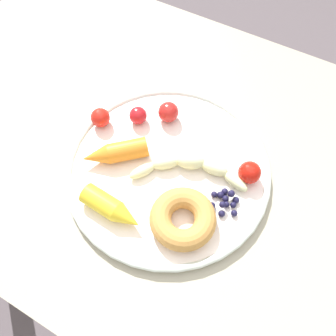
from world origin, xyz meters
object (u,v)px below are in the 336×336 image
object	(u,v)px
blueberry_pile	(224,202)
tomato_extra	(138,116)
carrot_orange	(115,153)
tomato_mid	(100,118)
tomato_near	(168,112)
dining_table	(186,176)
carrot_yellow	(112,209)
plate	(168,169)
banana	(190,167)
tomato_far	(250,171)
donut	(183,219)

from	to	relation	value
blueberry_pile	tomato_extra	world-z (taller)	tomato_extra
carrot_orange	tomato_mid	bearing A→B (deg)	142.11
carrot_orange	tomato_near	xyz separation A→B (m)	(0.04, 0.12, 0.00)
tomato_near	tomato_extra	distance (m)	0.06
dining_table	tomato_near	world-z (taller)	tomato_near
carrot_orange	carrot_yellow	bearing A→B (deg)	-59.20
plate	blueberry_pile	xyz separation A→B (m)	(0.11, -0.01, 0.01)
banana	dining_table	bearing A→B (deg)	119.06
dining_table	plate	xyz separation A→B (m)	(-0.01, -0.05, 0.10)
plate	banana	distance (m)	0.04
plate	tomato_extra	bearing A→B (deg)	147.62
carrot_yellow	tomato_mid	bearing A→B (deg)	130.23
blueberry_pile	tomato_near	xyz separation A→B (m)	(-0.17, 0.11, 0.01)
plate	tomato_far	xyz separation A→B (m)	(0.13, 0.05, 0.02)
banana	blueberry_pile	world-z (taller)	banana
donut	carrot_yellow	bearing A→B (deg)	-159.50
plate	tomato_near	xyz separation A→B (m)	(-0.05, 0.10, 0.02)
dining_table	tomato_mid	xyz separation A→B (m)	(-0.17, -0.03, 0.12)
tomato_extra	dining_table	bearing A→B (deg)	-6.43
plate	carrot_yellow	xyz separation A→B (m)	(-0.04, -0.12, 0.02)
dining_table	carrot_orange	distance (m)	0.18
banana	tomato_extra	world-z (taller)	tomato_extra
plate	banana	bearing A→B (deg)	22.94
banana	plate	bearing A→B (deg)	-157.06
carrot_orange	tomato_extra	bearing A→B (deg)	94.81
tomato_extra	carrot_orange	bearing A→B (deg)	-85.19
carrot_yellow	tomato_far	distance (m)	0.24
blueberry_pile	tomato_extra	xyz separation A→B (m)	(-0.21, 0.08, 0.01)
banana	tomato_mid	distance (m)	0.19
carrot_yellow	donut	xyz separation A→B (m)	(0.11, 0.04, -0.00)
blueberry_pile	tomato_near	bearing A→B (deg)	146.57
banana	blueberry_pile	xyz separation A→B (m)	(0.08, -0.03, -0.01)
carrot_orange	donut	xyz separation A→B (m)	(0.16, -0.05, -0.00)
banana	carrot_orange	bearing A→B (deg)	-161.64
carrot_yellow	blueberry_pile	xyz separation A→B (m)	(0.15, 0.10, -0.01)
carrot_yellow	donut	distance (m)	0.11
dining_table	plate	world-z (taller)	plate
banana	donut	xyz separation A→B (m)	(0.03, -0.09, 0.00)
carrot_yellow	tomato_mid	size ratio (longest dim) A/B	3.00
donut	tomato_mid	size ratio (longest dim) A/B	2.95
tomato_mid	carrot_orange	bearing A→B (deg)	-37.89
blueberry_pile	tomato_extra	bearing A→B (deg)	160.11
plate	donut	distance (m)	0.10
banana	carrot_yellow	size ratio (longest dim) A/B	1.82
carrot_yellow	tomato_near	distance (m)	0.21
tomato_mid	tomato_far	world-z (taller)	tomato_far
plate	tomato_far	bearing A→B (deg)	21.94
dining_table	tomato_extra	size ratio (longest dim) A/B	36.69
plate	donut	xyz separation A→B (m)	(0.07, -0.08, 0.02)
plate	tomato_mid	xyz separation A→B (m)	(-0.16, 0.02, 0.02)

